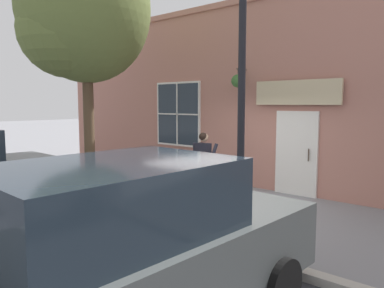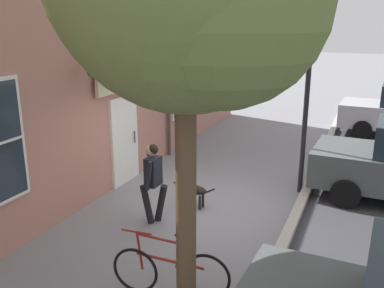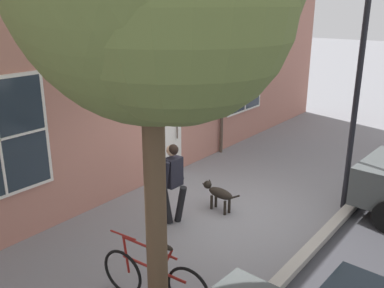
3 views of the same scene
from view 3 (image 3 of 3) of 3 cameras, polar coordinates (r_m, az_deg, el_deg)
The scene contains 6 objects.
ground_plane at distance 8.79m, azimuth 4.07°, elevation -9.09°, with size 90.00×90.00×0.00m, color gray.
storefront_facade at distance 9.44m, azimuth -7.46°, elevation 9.10°, with size 0.95×18.00×5.10m.
pedestrian_walking at distance 8.02m, azimuth -2.55°, elevation -4.43°, with size 0.51×0.56×1.59m.
dog_on_leash at distance 8.72m, azimuth 3.54°, elevation -6.53°, with size 1.01×0.30×0.58m.
leaning_bicycle at distance 6.28m, azimuth -5.09°, elevation -17.38°, with size 1.71×0.37×1.00m.
street_lamp at distance 8.63m, azimuth 21.84°, elevation 12.33°, with size 0.32×0.32×5.14m.
Camera 3 is at (4.32, -6.50, 4.03)m, focal length 40.00 mm.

